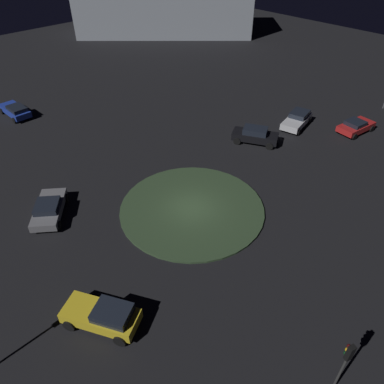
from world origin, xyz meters
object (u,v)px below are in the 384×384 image
Objects in this scene: car_yellow at (103,315)px; traffic_light_east at (345,361)px; car_black at (255,135)px; car_grey at (49,209)px; car_red at (356,126)px; car_silver at (297,119)px; store_building at (164,7)px; car_blue at (15,110)px.

traffic_light_east is at bearing 179.67° from car_yellow.
car_grey is (-3.75, -19.51, -0.15)m from car_black.
car_red is 5.83m from car_silver.
car_black is at bearing 105.35° from store_building.
car_blue is at bearing 15.34° from traffic_light_east.
car_silver is at bearing 131.32° from car_red.
car_grey is at bearing -22.54° from car_silver.
traffic_light_east reaches higher than car_black.
car_red is (-1.07, 30.71, -0.14)m from car_yellow.
car_blue is 1.12× the size of traffic_light_east.
car_blue is 36.09m from car_red.
car_yellow is at bearing 164.25° from car_blue.
car_grey is (-10.56, 2.11, -0.14)m from car_yellow.
car_blue is at bearing 66.85° from store_building.
traffic_light_east is (10.49, 5.75, 2.04)m from car_yellow.
car_black is 26.01m from car_blue.
store_building is at bearing -68.29° from car_blue.
traffic_light_east reaches higher than car_blue.
car_black is 5.97m from car_silver.
car_black is 1.00× the size of car_silver.
car_grey is (17.94, -5.15, -0.04)m from car_blue.
car_silver is 39.62m from store_building.
car_red is at bearing -117.05° from car_yellow.
traffic_light_east is 64.15m from store_building.
traffic_light_east is at bearing -70.99° from car_black.
car_black is at bearing -147.93° from car_blue.
car_grey is 1.08× the size of car_red.
car_red is 27.60m from traffic_light_east.
car_red is (27.43, 23.45, -0.04)m from car_blue.
car_silver is at bearing -106.85° from car_yellow.
car_black reaches higher than car_grey.
car_silver is (0.86, 5.91, -0.08)m from car_black.
car_yellow is 1.12× the size of traffic_light_east.
car_black is 22.67m from car_yellow.
store_building is (-41.93, 10.42, 3.62)m from car_red.
store_building is (-32.44, 39.02, 3.61)m from car_grey.
car_blue is 0.98× the size of car_grey.
traffic_light_east is 0.14× the size of store_building.
traffic_light_east is (16.44, -21.79, 2.11)m from car_silver.
store_building is (-37.04, 13.60, 3.55)m from car_silver.
car_silver is at bearing -62.08° from car_grey.
car_silver is at bearing 53.30° from car_black.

